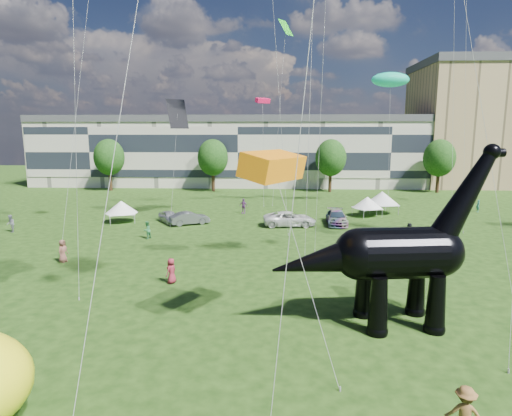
{
  "coord_description": "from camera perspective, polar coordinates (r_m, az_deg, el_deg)",
  "views": [
    {
      "loc": [
        -1.41,
        -19.84,
        9.89
      ],
      "look_at": [
        -2.64,
        8.0,
        5.0
      ],
      "focal_mm": 30.0,
      "sensor_mm": 36.0,
      "label": 1
    }
  ],
  "objects": [
    {
      "name": "visitors",
      "position": [
        34.9,
        0.56,
        -5.01
      ],
      "size": [
        53.14,
        42.61,
        1.88
      ],
      "color": "gray",
      "rests_on": "ground"
    },
    {
      "name": "car_silver",
      "position": [
        48.69,
        -11.47,
        -1.17
      ],
      "size": [
        3.49,
        4.13,
        1.33
      ],
      "primitive_type": "imported",
      "rotation": [
        0.0,
        0.0,
        0.59
      ],
      "color": "silver",
      "rests_on": "ground"
    },
    {
      "name": "gazebo_left",
      "position": [
        50.18,
        -17.51,
        0.11
      ],
      "size": [
        4.56,
        4.56,
        2.44
      ],
      "rotation": [
        0.0,
        0.0,
        0.39
      ],
      "color": "white",
      "rests_on": "ground"
    },
    {
      "name": "car_dark",
      "position": [
        47.6,
        10.69,
        -1.28
      ],
      "size": [
        2.34,
        5.3,
        1.51
      ],
      "primitive_type": "imported",
      "rotation": [
        0.0,
        0.0,
        -0.04
      ],
      "color": "#595960",
      "rests_on": "ground"
    },
    {
      "name": "tree_far_left",
      "position": [
        78.33,
        -19.02,
        6.78
      ],
      "size": [
        5.2,
        5.2,
        9.44
      ],
      "color": "#382314",
      "rests_on": "ground"
    },
    {
      "name": "gazebo_near",
      "position": [
        53.0,
        14.62,
        0.71
      ],
      "size": [
        4.44,
        4.44,
        2.39
      ],
      "rotation": [
        0.0,
        0.0,
        0.38
      ],
      "color": "white",
      "rests_on": "ground"
    },
    {
      "name": "gazebo_far",
      "position": [
        55.36,
        16.45,
        1.3
      ],
      "size": [
        4.93,
        4.93,
        2.77
      ],
      "rotation": [
        0.0,
        0.0,
        0.28
      ],
      "color": "silver",
      "rests_on": "ground"
    },
    {
      "name": "ground",
      "position": [
        22.21,
        6.15,
        -16.55
      ],
      "size": [
        220.0,
        220.0,
        0.0
      ],
      "primitive_type": "plane",
      "color": "#16330C",
      "rests_on": "ground"
    },
    {
      "name": "apartment_block",
      "position": [
        94.41,
        28.97,
        9.4
      ],
      "size": [
        28.0,
        18.0,
        22.0
      ],
      "primitive_type": "cube",
      "color": "tan",
      "rests_on": "ground"
    },
    {
      "name": "car_grey",
      "position": [
        47.35,
        -8.85,
        -1.35
      ],
      "size": [
        4.51,
        3.26,
        1.42
      ],
      "primitive_type": "imported",
      "rotation": [
        0.0,
        0.0,
        2.03
      ],
      "color": "slate",
      "rests_on": "ground"
    },
    {
      "name": "terrace_row",
      "position": [
        82.2,
        -2.09,
        7.23
      ],
      "size": [
        78.0,
        11.0,
        12.0
      ],
      "primitive_type": "cube",
      "color": "beige",
      "rests_on": "ground"
    },
    {
      "name": "dinosaur_sculpture",
      "position": [
        23.04,
        17.54,
        -6.15
      ],
      "size": [
        11.98,
        3.73,
        9.75
      ],
      "rotation": [
        0.0,
        0.0,
        0.13
      ],
      "color": "black",
      "rests_on": "ground"
    },
    {
      "name": "car_white",
      "position": [
        46.14,
        4.49,
        -1.46
      ],
      "size": [
        5.79,
        2.98,
        1.56
      ],
      "primitive_type": "imported",
      "rotation": [
        0.0,
        0.0,
        1.64
      ],
      "color": "white",
      "rests_on": "ground"
    },
    {
      "name": "tree_mid_right",
      "position": [
        73.53,
        9.95,
        7.0
      ],
      "size": [
        5.2,
        5.2,
        9.44
      ],
      "color": "#382314",
      "rests_on": "ground"
    },
    {
      "name": "tree_far_right",
      "position": [
        77.91,
        23.28,
        6.5
      ],
      "size": [
        5.2,
        5.2,
        9.44
      ],
      "color": "#382314",
      "rests_on": "ground"
    },
    {
      "name": "tree_mid_left",
      "position": [
        73.69,
        -5.78,
        7.1
      ],
      "size": [
        5.2,
        5.2,
        9.44
      ],
      "color": "#382314",
      "rests_on": "ground"
    }
  ]
}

